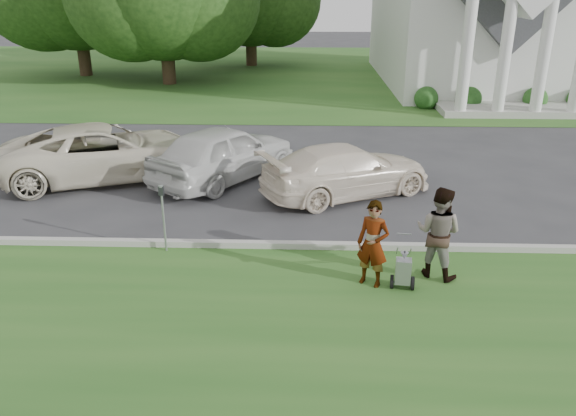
# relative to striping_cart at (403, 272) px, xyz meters

# --- Properties ---
(ground) EXTENTS (120.00, 120.00, 0.00)m
(ground) POSITION_rel_striping_cart_xyz_m (-1.83, 1.12, -0.36)
(ground) COLOR #333335
(ground) RESTS_ON ground
(grass_strip) EXTENTS (80.00, 7.00, 0.01)m
(grass_strip) POSITION_rel_striping_cart_xyz_m (-1.83, -1.88, -0.35)
(grass_strip) COLOR #25541D
(grass_strip) RESTS_ON ground
(church_lawn) EXTENTS (80.00, 30.00, 0.01)m
(church_lawn) POSITION_rel_striping_cart_xyz_m (-1.83, 28.12, -0.35)
(church_lawn) COLOR #25541D
(church_lawn) RESTS_ON ground
(curb) EXTENTS (80.00, 0.18, 0.15)m
(curb) POSITION_rel_striping_cart_xyz_m (-1.83, 1.67, -0.28)
(curb) COLOR #9E9E93
(curb) RESTS_ON ground
(striping_cart) EXTENTS (0.48, 0.93, 0.83)m
(striping_cart) POSITION_rel_striping_cart_xyz_m (0.00, 0.00, 0.00)
(striping_cart) COLOR black
(striping_cart) RESTS_ON ground
(person_left) EXTENTS (0.74, 0.65, 1.70)m
(person_left) POSITION_rel_striping_cart_xyz_m (-0.58, 0.14, 0.49)
(person_left) COLOR #999999
(person_left) RESTS_ON ground
(person_right) EXTENTS (1.13, 1.07, 1.85)m
(person_right) POSITION_rel_striping_cart_xyz_m (0.72, 0.54, 0.57)
(person_right) COLOR #999999
(person_right) RESTS_ON ground
(parking_meter_near) EXTENTS (0.11, 0.10, 1.51)m
(parking_meter_near) POSITION_rel_striping_cart_xyz_m (-4.88, 1.44, 0.60)
(parking_meter_near) COLOR #97999F
(parking_meter_near) RESTS_ON ground
(car_a) EXTENTS (6.38, 4.61, 1.61)m
(car_a) POSITION_rel_striping_cart_xyz_m (-7.78, 6.26, 0.45)
(car_a) COLOR beige
(car_a) RESTS_ON ground
(car_b) EXTENTS (4.36, 5.11, 1.65)m
(car_b) POSITION_rel_striping_cart_xyz_m (-4.27, 6.25, 0.47)
(car_b) COLOR silver
(car_b) RESTS_ON ground
(car_c) EXTENTS (5.15, 3.93, 1.39)m
(car_c) POSITION_rel_striping_cart_xyz_m (-0.75, 5.11, 0.34)
(car_c) COLOR #F0E2CB
(car_c) RESTS_ON ground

